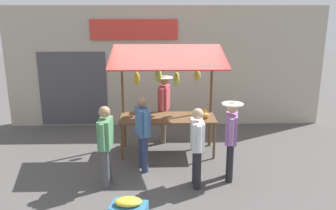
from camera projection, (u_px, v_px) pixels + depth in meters
ground_plane at (168, 152)px, 8.33m from camera, size 40.00×40.00×0.00m
street_backdrop at (163, 67)px, 9.99m from camera, size 9.00×0.30×3.40m
market_stall at (168, 89)px, 7.95m from camera, size 2.50×1.46×2.50m
vendor_with_sunhat at (164, 103)px, 8.78m from camera, size 0.44×0.71×1.71m
shopper_in_striped_shirt at (197, 143)px, 6.53m from camera, size 0.22×0.67×1.55m
shopper_with_ponytail at (143, 128)px, 7.20m from camera, size 0.35×0.66×1.59m
shopper_in_grey_tee at (231, 135)px, 6.78m from camera, size 0.41×0.67×1.60m
shopper_with_shopping_bag at (106, 141)px, 6.54m from camera, size 0.25×0.68×1.58m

